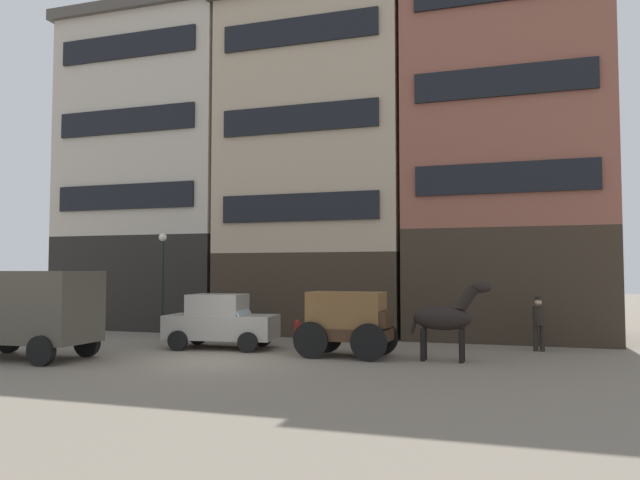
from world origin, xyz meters
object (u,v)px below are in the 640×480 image
object	(u,v)px
fire_hydrant_curbside	(297,331)
streetlamp_curbside	(162,270)
cargo_wagon	(348,319)
sedan_dark	(221,321)
draft_horse	(446,317)
delivery_truck_near	(29,311)
pedestrian_officer	(539,321)

from	to	relation	value
fire_hydrant_curbside	streetlamp_curbside	bearing A→B (deg)	-179.27
cargo_wagon	sedan_dark	world-z (taller)	cargo_wagon
cargo_wagon	fire_hydrant_curbside	size ratio (longest dim) A/B	3.56
sedan_dark	cargo_wagon	bearing A→B (deg)	-7.95
draft_horse	delivery_truck_near	distance (m)	12.36
draft_horse	fire_hydrant_curbside	world-z (taller)	draft_horse
pedestrian_officer	fire_hydrant_curbside	xyz separation A→B (m)	(-8.36, -0.10, -0.55)
streetlamp_curbside	fire_hydrant_curbside	bearing A→B (deg)	0.73
draft_horse	pedestrian_officer	distance (m)	4.14
draft_horse	fire_hydrant_curbside	bearing A→B (deg)	151.78
draft_horse	streetlamp_curbside	xyz separation A→B (m)	(-11.36, 2.98, 1.40)
draft_horse	fire_hydrant_curbside	xyz separation A→B (m)	(-5.68, 3.05, -0.84)
streetlamp_curbside	fire_hydrant_curbside	world-z (taller)	streetlamp_curbside
delivery_truck_near	streetlamp_curbside	bearing A→B (deg)	85.01
draft_horse	pedestrian_officer	world-z (taller)	draft_horse
delivery_truck_near	streetlamp_curbside	size ratio (longest dim) A/B	1.06
cargo_wagon	streetlamp_curbside	bearing A→B (deg)	160.53
cargo_wagon	streetlamp_curbside	world-z (taller)	streetlamp_curbside
pedestrian_officer	streetlamp_curbside	world-z (taller)	streetlamp_curbside
cargo_wagon	streetlamp_curbside	xyz separation A→B (m)	(-8.41, 2.97, 1.52)
sedan_dark	fire_hydrant_curbside	distance (m)	3.10
draft_horse	sedan_dark	bearing A→B (deg)	175.11
delivery_truck_near	pedestrian_officer	distance (m)	15.96
sedan_dark	streetlamp_curbside	world-z (taller)	streetlamp_curbside
cargo_wagon	sedan_dark	bearing A→B (deg)	172.05
sedan_dark	pedestrian_officer	xyz separation A→B (m)	(10.26, 2.50, 0.07)
fire_hydrant_curbside	sedan_dark	bearing A→B (deg)	-128.38
streetlamp_curbside	sedan_dark	bearing A→B (deg)	-31.62
cargo_wagon	delivery_truck_near	xyz separation A→B (m)	(-8.96, -3.31, 0.28)
delivery_truck_near	fire_hydrant_curbside	bearing A→B (deg)	45.57
cargo_wagon	sedan_dark	xyz separation A→B (m)	(-4.63, 0.65, -0.23)
cargo_wagon	streetlamp_curbside	distance (m)	9.05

